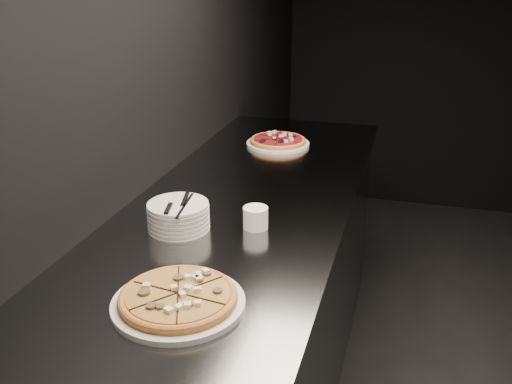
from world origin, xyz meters
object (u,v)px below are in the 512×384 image
(ramekin, at_px, (256,217))
(counter, at_px, (236,327))
(cutlery, at_px, (178,205))
(plate_stack, at_px, (178,216))
(pizza_tomato, at_px, (278,141))
(pizza_mushroom, at_px, (178,299))

(ramekin, bearing_deg, counter, 136.10)
(counter, relative_size, cutlery, 12.01)
(plate_stack, bearing_deg, pizza_tomato, 84.66)
(pizza_tomato, relative_size, cutlery, 1.62)
(cutlery, bearing_deg, counter, 43.51)
(counter, distance_m, pizza_mushroom, 0.75)
(plate_stack, distance_m, cutlery, 0.05)
(counter, xyz_separation_m, plate_stack, (-0.13, -0.17, 0.50))
(cutlery, bearing_deg, plate_stack, 103.84)
(counter, height_order, pizza_mushroom, pizza_mushroom)
(pizza_tomato, bearing_deg, plate_stack, -95.34)
(counter, relative_size, ramekin, 31.32)
(ramekin, bearing_deg, pizza_tomato, 99.32)
(plate_stack, bearing_deg, counter, 53.43)
(pizza_mushroom, distance_m, ramekin, 0.48)
(pizza_mushroom, relative_size, plate_stack, 1.71)
(pizza_tomato, height_order, plate_stack, plate_stack)
(counter, relative_size, plate_stack, 12.91)
(pizza_mushroom, xyz_separation_m, plate_stack, (-0.17, 0.40, 0.02))
(pizza_mushroom, height_order, pizza_tomato, pizza_mushroom)
(pizza_tomato, bearing_deg, pizza_mushroom, -86.42)
(plate_stack, height_order, ramekin, plate_stack)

